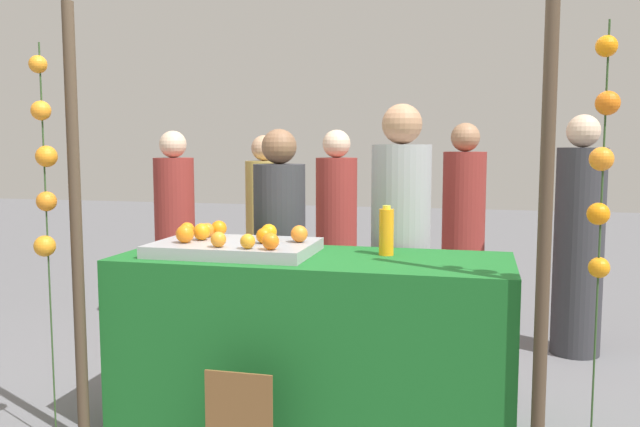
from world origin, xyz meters
name	(u,v)px	position (x,y,z in m)	size (l,w,h in m)	color
stall_counter	(313,343)	(0.00, 0.00, 0.45)	(1.97, 0.74, 0.90)	#196023
orange_tray	(235,248)	(-0.41, -0.02, 0.93)	(0.81, 0.54, 0.06)	#9EA0A5
orange_0	(299,234)	(-0.08, 0.05, 1.01)	(0.09, 0.09, 0.09)	orange
orange_1	(185,234)	(-0.64, -0.11, 1.01)	(0.09, 0.09, 0.09)	orange
orange_2	(218,239)	(-0.42, -0.20, 1.00)	(0.08, 0.08, 0.08)	orange
orange_3	(202,232)	(-0.60, 0.00, 1.01)	(0.09, 0.09, 0.09)	orange
orange_4	(264,236)	(-0.25, -0.03, 1.00)	(0.08, 0.08, 0.08)	orange
orange_5	(269,232)	(-0.26, 0.09, 1.00)	(0.08, 0.08, 0.08)	orange
orange_6	(187,230)	(-0.73, 0.09, 1.00)	(0.08, 0.08, 0.08)	orange
orange_7	(271,241)	(-0.15, -0.22, 1.00)	(0.08, 0.08, 0.08)	orange
orange_8	(207,230)	(-0.61, 0.11, 1.00)	(0.08, 0.08, 0.08)	orange
orange_9	(219,228)	(-0.57, 0.16, 1.01)	(0.09, 0.09, 0.09)	orange
orange_10	(248,241)	(-0.27, -0.21, 1.00)	(0.07, 0.07, 0.07)	orange
juice_bottle	(386,232)	(0.35, 0.12, 1.02)	(0.08, 0.08, 0.25)	orange
chalkboard_sign	(240,427)	(-0.19, -0.57, 0.24)	(0.31, 0.03, 0.49)	brown
vendor_left	(280,267)	(-0.36, 0.60, 0.72)	(0.31, 0.31, 1.55)	#333338
vendor_right	(400,262)	(0.37, 0.57, 0.79)	(0.34, 0.34, 1.69)	#99999E
crowd_person_0	(336,240)	(-0.25, 1.72, 0.73)	(0.31, 0.31, 1.57)	maroon
crowd_person_1	(175,237)	(-1.53, 1.58, 0.73)	(0.31, 0.31, 1.57)	maroon
crowd_person_2	(463,236)	(0.69, 1.97, 0.76)	(0.33, 0.33, 1.62)	maroon
crowd_person_3	(265,236)	(-0.88, 1.89, 0.71)	(0.31, 0.31, 1.53)	tan
crowd_person_4	(579,244)	(1.48, 1.63, 0.77)	(0.33, 0.33, 1.66)	#333338
canopy_post_left	(76,229)	(-1.06, -0.41, 1.06)	(0.06, 0.06, 2.12)	#473828
canopy_post_right	(544,245)	(1.06, -0.41, 1.06)	(0.06, 0.06, 2.12)	#473828
garland_strand_left	(44,170)	(-1.19, -0.46, 1.34)	(0.12, 0.12, 1.93)	#2D4C23
garland_strand_right	(603,161)	(1.26, -0.44, 1.40)	(0.10, 0.10, 1.93)	#2D4C23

